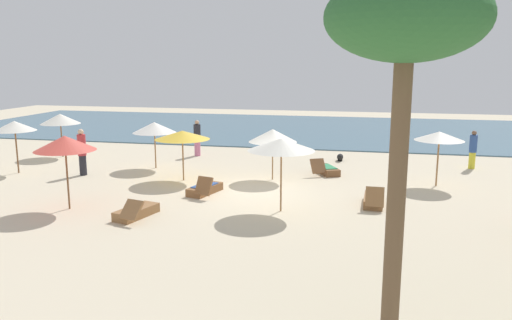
% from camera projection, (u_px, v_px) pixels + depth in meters
% --- Properties ---
extents(ground_plane, '(60.00, 60.00, 0.00)m').
position_uv_depth(ground_plane, '(251.00, 192.00, 18.12)').
color(ground_plane, beige).
extents(ocean_water, '(48.00, 16.00, 0.06)m').
position_uv_depth(ocean_water, '(306.00, 129.00, 34.41)').
color(ocean_water, '#476B7F').
rests_on(ocean_water, ground_plane).
extents(umbrella_0, '(2.08, 2.08, 2.30)m').
position_uv_depth(umbrella_0, '(281.00, 145.00, 15.37)').
color(umbrella_0, olive).
rests_on(umbrella_0, ground_plane).
extents(umbrella_1, '(1.87, 1.87, 2.02)m').
position_uv_depth(umbrella_1, '(154.00, 127.00, 21.76)').
color(umbrella_1, olive).
rests_on(umbrella_1, ground_plane).
extents(umbrella_3, '(1.89, 1.89, 2.00)m').
position_uv_depth(umbrella_3, '(273.00, 136.00, 19.64)').
color(umbrella_3, olive).
rests_on(umbrella_3, ground_plane).
extents(umbrella_4, '(1.80, 1.80, 2.05)m').
position_uv_depth(umbrella_4, '(439.00, 136.00, 18.59)').
color(umbrella_4, olive).
rests_on(umbrella_4, ground_plane).
extents(umbrella_5, '(2.13, 2.13, 1.96)m').
position_uv_depth(umbrella_5, '(182.00, 135.00, 19.50)').
color(umbrella_5, olive).
rests_on(umbrella_5, ground_plane).
extents(umbrella_6, '(1.88, 1.88, 2.34)m').
position_uv_depth(umbrella_6, '(65.00, 143.00, 15.63)').
color(umbrella_6, brown).
rests_on(umbrella_6, ground_plane).
extents(umbrella_7, '(1.88, 1.88, 2.10)m').
position_uv_depth(umbrella_7, '(60.00, 119.00, 24.38)').
color(umbrella_7, brown).
rests_on(umbrella_7, ground_plane).
extents(umbrella_8, '(1.71, 1.71, 2.19)m').
position_uv_depth(umbrella_8, '(15.00, 126.00, 20.77)').
color(umbrella_8, brown).
rests_on(umbrella_8, ground_plane).
extents(lounger_0, '(1.27, 1.76, 0.71)m').
position_uv_depth(lounger_0, '(326.00, 170.00, 20.95)').
color(lounger_0, brown).
rests_on(lounger_0, ground_plane).
extents(lounger_1, '(0.64, 1.65, 0.75)m').
position_uv_depth(lounger_1, '(374.00, 200.00, 16.39)').
color(lounger_1, olive).
rests_on(lounger_1, ground_plane).
extents(lounger_2, '(1.00, 1.79, 0.68)m').
position_uv_depth(lounger_2, '(136.00, 212.00, 15.11)').
color(lounger_2, olive).
rests_on(lounger_2, ground_plane).
extents(lounger_3, '(1.01, 1.72, 0.75)m').
position_uv_depth(lounger_3, '(205.00, 189.00, 17.79)').
color(lounger_3, brown).
rests_on(lounger_3, ground_plane).
extents(person_0, '(0.33, 0.33, 1.67)m').
position_uv_depth(person_0, '(473.00, 149.00, 21.82)').
color(person_0, yellow).
rests_on(person_0, ground_plane).
extents(person_2, '(0.37, 0.37, 1.76)m').
position_uv_depth(person_2, '(197.00, 138.00, 24.78)').
color(person_2, '#D17299').
rests_on(person_2, ground_plane).
extents(person_3, '(0.34, 0.34, 1.90)m').
position_uv_depth(person_3, '(82.00, 152.00, 20.55)').
color(person_3, '#26262D').
rests_on(person_3, ground_plane).
extents(palm_0, '(2.50, 2.50, 5.95)m').
position_uv_depth(palm_0, '(406.00, 26.00, 7.64)').
color(palm_0, brown).
rests_on(palm_0, ground_plane).
extents(dog, '(0.31, 0.72, 0.34)m').
position_uv_depth(dog, '(340.00, 157.00, 23.63)').
color(dog, black).
rests_on(dog, ground_plane).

